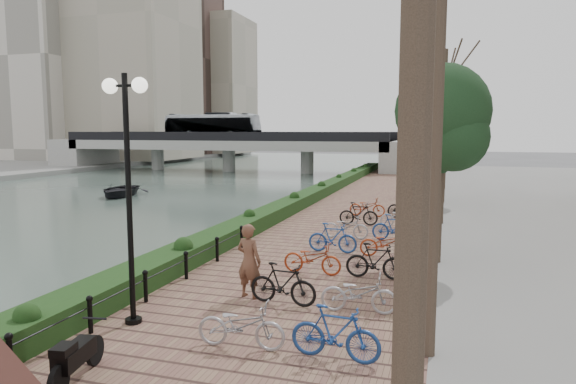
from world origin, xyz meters
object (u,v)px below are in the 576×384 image
at_px(motorcycle, 77,355).
at_px(lamppost, 127,147).
at_px(boat, 120,190).
at_px(pedestrian, 249,261).

bearing_deg(motorcycle, lamppost, 93.66).
relative_size(lamppost, motorcycle, 3.77).
distance_m(lamppost, boat, 26.34).
relative_size(lamppost, boat, 1.21).
xyz_separation_m(motorcycle, boat, (-15.95, 23.54, -0.46)).
bearing_deg(lamppost, motorcycle, -76.06).
bearing_deg(lamppost, boat, 126.03).
height_order(motorcycle, boat, motorcycle).
height_order(motorcycle, pedestrian, pedestrian).
relative_size(motorcycle, pedestrian, 0.76).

